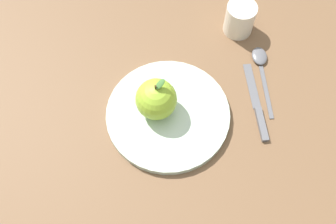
{
  "coord_description": "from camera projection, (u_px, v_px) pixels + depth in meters",
  "views": [
    {
      "loc": [
        -0.21,
        -0.31,
        0.73
      ],
      "look_at": [
        -0.04,
        -0.01,
        0.02
      ],
      "focal_mm": 41.35,
      "sensor_mm": 36.0,
      "label": 1
    }
  ],
  "objects": [
    {
      "name": "cup",
      "position": [
        240.0,
        18.0,
        0.88
      ],
      "size": [
        0.07,
        0.07,
        0.08
      ],
      "color": "silver",
      "rests_on": "ground_plane"
    },
    {
      "name": "apple",
      "position": [
        156.0,
        99.0,
        0.77
      ],
      "size": [
        0.08,
        0.08,
        0.1
      ],
      "color": "#8CB22D",
      "rests_on": "dinner_plate"
    },
    {
      "name": "dinner_plate",
      "position": [
        168.0,
        114.0,
        0.81
      ],
      "size": [
        0.26,
        0.26,
        0.02
      ],
      "color": "#B2C6B2",
      "rests_on": "ground_plane"
    },
    {
      "name": "spoon",
      "position": [
        261.0,
        64.0,
        0.87
      ],
      "size": [
        0.1,
        0.17,
        0.01
      ],
      "color": "#59595E",
      "rests_on": "ground_plane"
    },
    {
      "name": "ground_plane",
      "position": [
        182.0,
        106.0,
        0.82
      ],
      "size": [
        2.4,
        2.4,
        0.0
      ],
      "primitive_type": "plane",
      "color": "brown"
    },
    {
      "name": "knife",
      "position": [
        258.0,
        108.0,
        0.82
      ],
      "size": [
        0.09,
        0.18,
        0.01
      ],
      "color": "#59595E",
      "rests_on": "ground_plane"
    }
  ]
}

